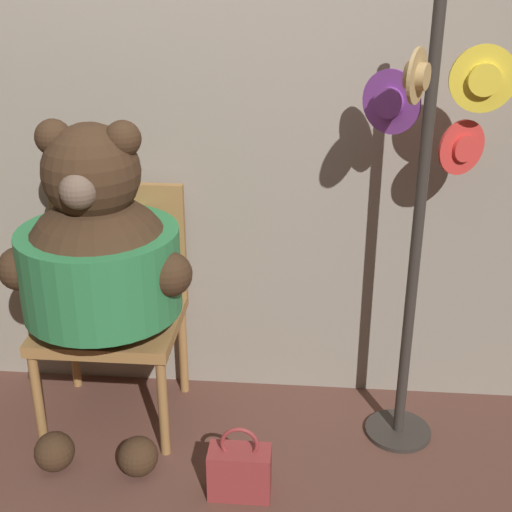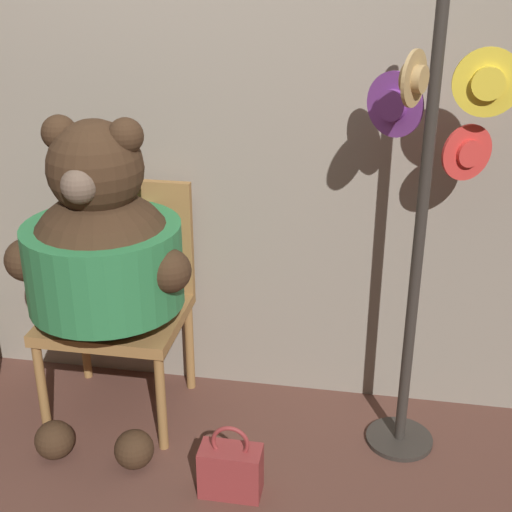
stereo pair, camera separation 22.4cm
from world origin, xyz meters
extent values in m
plane|color=brown|center=(0.00, 0.00, 0.00)|extent=(14.00, 14.00, 0.00)
cube|color=gray|center=(0.00, 0.62, 1.27)|extent=(8.00, 0.10, 2.54)
cylinder|color=#9E703D|center=(-0.60, 0.04, 0.22)|extent=(0.04, 0.04, 0.44)
cylinder|color=#9E703D|center=(-0.09, 0.04, 0.22)|extent=(0.04, 0.04, 0.44)
cylinder|color=#9E703D|center=(-0.60, 0.48, 0.22)|extent=(0.04, 0.04, 0.44)
cylinder|color=#9E703D|center=(-0.09, 0.48, 0.22)|extent=(0.04, 0.04, 0.44)
cube|color=#9E703D|center=(-0.34, 0.26, 0.47)|extent=(0.58, 0.51, 0.05)
cube|color=#9E703D|center=(-0.34, 0.50, 0.75)|extent=(0.58, 0.04, 0.52)
sphere|color=#3D2819|center=(-0.34, 0.18, 0.76)|extent=(0.62, 0.62, 0.62)
cylinder|color=#2D7F47|center=(-0.34, 0.18, 0.76)|extent=(0.63, 0.63, 0.34)
sphere|color=#3D2819|center=(-0.34, 0.18, 1.16)|extent=(0.37, 0.37, 0.37)
sphere|color=#3D2819|center=(-0.47, 0.18, 1.29)|extent=(0.14, 0.14, 0.14)
sphere|color=#3D2819|center=(-0.21, 0.18, 1.29)|extent=(0.14, 0.14, 0.14)
sphere|color=brown|center=(-0.34, 0.03, 1.14)|extent=(0.14, 0.14, 0.14)
sphere|color=#3D2819|center=(-0.63, 0.11, 0.79)|extent=(0.17, 0.17, 0.17)
sphere|color=#3D2819|center=(-0.04, 0.11, 0.79)|extent=(0.17, 0.17, 0.17)
sphere|color=#3D2819|center=(-0.51, -0.09, 0.08)|extent=(0.16, 0.16, 0.16)
sphere|color=#3D2819|center=(-0.17, -0.09, 0.08)|extent=(0.16, 0.16, 0.16)
cylinder|color=#332D28|center=(0.88, 0.25, 0.01)|extent=(0.28, 0.28, 0.02)
cylinder|color=#332D28|center=(0.88, 0.25, 0.89)|extent=(0.04, 0.04, 1.77)
cylinder|color=red|center=(1.03, 0.33, 1.24)|extent=(0.19, 0.11, 0.21)
cylinder|color=red|center=(1.03, 0.33, 1.24)|extent=(0.11, 0.09, 0.10)
cylinder|color=yellow|center=(1.06, 0.25, 1.51)|extent=(0.23, 0.01, 0.23)
cylinder|color=yellow|center=(1.06, 0.25, 1.51)|extent=(0.11, 0.07, 0.11)
cylinder|color=tan|center=(0.81, 0.07, 1.54)|extent=(0.09, 0.17, 0.18)
cylinder|color=tan|center=(0.81, 0.07, 1.54)|extent=(0.10, 0.11, 0.09)
cylinder|color=#7A388E|center=(0.76, 0.34, 1.41)|extent=(0.20, 0.14, 0.24)
cylinder|color=#7A388E|center=(0.76, 0.34, 1.41)|extent=(0.13, 0.11, 0.11)
cube|color=maroon|center=(0.24, -0.18, 0.10)|extent=(0.24, 0.12, 0.20)
torus|color=maroon|center=(0.24, -0.18, 0.24)|extent=(0.15, 0.02, 0.15)
camera|label=1|loc=(0.49, -2.29, 1.94)|focal=50.00mm
camera|label=2|loc=(0.71, -2.26, 1.94)|focal=50.00mm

